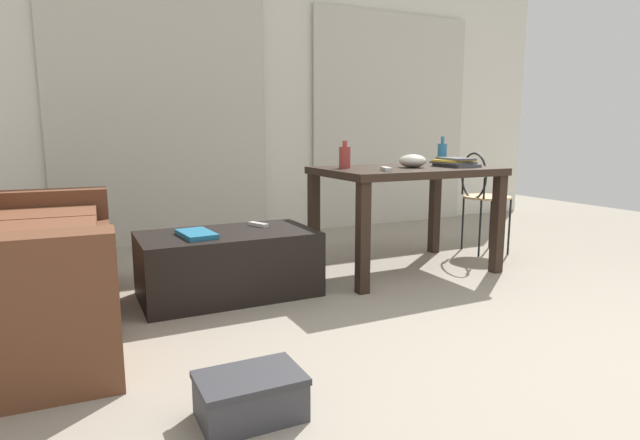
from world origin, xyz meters
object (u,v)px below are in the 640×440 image
at_px(coffee_table, 228,264).
at_px(bowl, 413,161).
at_px(shoebox, 250,396).
at_px(book_stack, 455,162).
at_px(craft_table, 405,182).
at_px(bottle_near, 442,153).
at_px(bottle_far, 345,157).
at_px(scissors, 412,164).
at_px(couch, 10,272).
at_px(tv_remote_primary, 258,224).
at_px(magazine, 197,234).
at_px(wire_chair, 481,190).
at_px(tv_remote_on_table, 386,169).

distance_m(coffee_table, bowl, 1.46).
xyz_separation_m(coffee_table, shoebox, (-0.32, -1.38, -0.12)).
relative_size(book_stack, shoebox, 0.87).
xyz_separation_m(craft_table, bottle_near, (0.45, 0.16, 0.19)).
relative_size(bottle_far, scissors, 2.07).
bearing_deg(craft_table, bowl, -39.85).
height_order(couch, bottle_far, bottle_far).
relative_size(tv_remote_primary, magazine, 0.51).
distance_m(couch, bottle_near, 2.94).
height_order(couch, coffee_table, couch).
relative_size(couch, wire_chair, 2.21).
relative_size(wire_chair, scissors, 9.14).
xyz_separation_m(wire_chair, magazine, (-2.37, -0.24, -0.12)).
xyz_separation_m(wire_chair, scissors, (-0.63, 0.08, 0.22)).
distance_m(couch, wire_chair, 3.32).
xyz_separation_m(book_stack, magazine, (-1.86, 0.03, -0.37)).
bearing_deg(bowl, wire_chair, 13.86).
bearing_deg(scissors, bottle_near, -24.35).
height_order(bottle_near, shoebox, bottle_near).
height_order(couch, bottle_near, bottle_near).
distance_m(tv_remote_on_table, magazine, 1.25).
bearing_deg(tv_remote_on_table, coffee_table, -171.01).
distance_m(craft_table, scissors, 0.36).
bearing_deg(craft_table, bottle_far, 164.21).
relative_size(bowl, book_stack, 0.60).
relative_size(tv_remote_primary, shoebox, 0.42).
relative_size(coffee_table, magazine, 3.52).
height_order(coffee_table, tv_remote_primary, tv_remote_primary).
height_order(wire_chair, bottle_near, bottle_near).
relative_size(craft_table, wire_chair, 1.45).
distance_m(scissors, shoebox, 2.57).
distance_m(couch, bowl, 2.51).
xyz_separation_m(couch, tv_remote_primary, (1.36, 0.20, 0.10)).
bearing_deg(wire_chair, coffee_table, -174.87).
bearing_deg(shoebox, tv_remote_on_table, 41.77).
distance_m(craft_table, bowl, 0.16).
bearing_deg(shoebox, bottle_far, 51.63).
xyz_separation_m(book_stack, tv_remote_on_table, (-0.67, -0.13, -0.02)).
height_order(coffee_table, bowl, bowl).
bearing_deg(bottle_far, coffee_table, -171.00).
distance_m(craft_table, tv_remote_primary, 1.10).
bearing_deg(bottle_near, tv_remote_primary, -177.34).
distance_m(bottle_near, tv_remote_on_table, 0.85).
bearing_deg(shoebox, bowl, 39.43).
bearing_deg(bowl, tv_remote_primary, 173.89).
distance_m(coffee_table, bottle_near, 1.87).
distance_m(tv_remote_on_table, shoebox, 1.89).
distance_m(wire_chair, scissors, 0.68).
xyz_separation_m(scissors, tv_remote_primary, (-1.31, -0.17, -0.34)).
relative_size(coffee_table, craft_table, 0.86).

